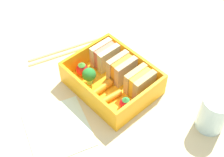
% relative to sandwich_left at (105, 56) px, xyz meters
% --- Properties ---
extents(ground_plane, '(1.20, 1.20, 0.02)m').
position_rel_sandwich_left_xyz_m(ground_plane, '(0.05, -0.03, -0.05)').
color(ground_plane, beige).
extents(bento_tray, '(0.18, 0.14, 0.01)m').
position_rel_sandwich_left_xyz_m(bento_tray, '(0.05, -0.03, -0.03)').
color(bento_tray, '#FBA217').
rests_on(bento_tray, ground_plane).
extents(bento_rim, '(0.18, 0.14, 0.04)m').
position_rel_sandwich_left_xyz_m(bento_rim, '(0.05, -0.03, -0.00)').
color(bento_rim, '#FBA217').
rests_on(bento_rim, bento_tray).
extents(sandwich_left, '(0.04, 0.06, 0.05)m').
position_rel_sandwich_left_xyz_m(sandwich_left, '(0.00, 0.00, 0.00)').
color(sandwich_left, '#D8C185').
rests_on(sandwich_left, bento_tray).
extents(sandwich_center_left, '(0.04, 0.06, 0.05)m').
position_rel_sandwich_left_xyz_m(sandwich_center_left, '(0.05, 0.00, 0.00)').
color(sandwich_center_left, tan).
rests_on(sandwich_center_left, bento_tray).
extents(sandwich_center, '(0.04, 0.06, 0.05)m').
position_rel_sandwich_left_xyz_m(sandwich_center, '(0.11, 0.00, 0.00)').
color(sandwich_center, tan).
rests_on(sandwich_center, bento_tray).
extents(strawberry_far_left, '(0.03, 0.03, 0.03)m').
position_rel_sandwich_left_xyz_m(strawberry_far_left, '(-0.01, -0.06, -0.01)').
color(strawberry_far_left, red).
rests_on(strawberry_far_left, bento_tray).
extents(broccoli_floret, '(0.03, 0.03, 0.04)m').
position_rel_sandwich_left_xyz_m(broccoli_floret, '(0.02, -0.06, -0.00)').
color(broccoli_floret, '#83CA6B').
rests_on(broccoli_floret, bento_tray).
extents(carrot_stick_far_left, '(0.02, 0.05, 0.02)m').
position_rel_sandwich_left_xyz_m(carrot_stick_far_left, '(0.06, -0.06, -0.02)').
color(carrot_stick_far_left, orange).
rests_on(carrot_stick_far_left, bento_tray).
extents(carrot_stick_left, '(0.02, 0.05, 0.01)m').
position_rel_sandwich_left_xyz_m(carrot_stick_left, '(0.08, -0.06, -0.02)').
color(carrot_stick_left, orange).
rests_on(carrot_stick_left, bento_tray).
extents(strawberry_left, '(0.02, 0.02, 0.03)m').
position_rel_sandwich_left_xyz_m(strawberry_left, '(0.12, -0.05, -0.01)').
color(strawberry_left, red).
rests_on(strawberry_left, bento_tray).
extents(chopstick_pair, '(0.08, 0.20, 0.01)m').
position_rel_sandwich_left_xyz_m(chopstick_pair, '(-0.10, -0.02, -0.03)').
color(chopstick_pair, tan).
rests_on(chopstick_pair, ground_plane).
extents(drinking_glass, '(0.05, 0.05, 0.08)m').
position_rel_sandwich_left_xyz_m(drinking_glass, '(0.25, 0.04, 0.00)').
color(drinking_glass, silver).
rests_on(drinking_glass, ground_plane).
extents(folded_napkin, '(0.15, 0.15, 0.00)m').
position_rel_sandwich_left_xyz_m(folded_napkin, '(0.06, -0.18, -0.04)').
color(folded_napkin, silver).
rests_on(folded_napkin, ground_plane).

